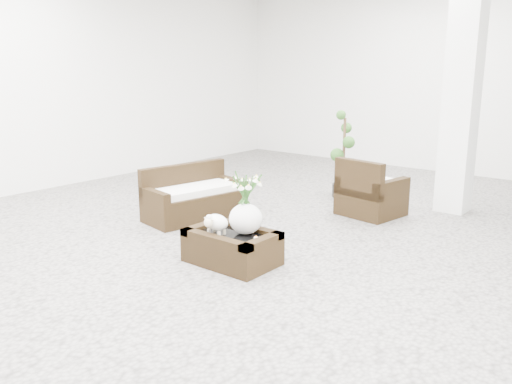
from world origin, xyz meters
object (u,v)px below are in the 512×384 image
Objects in this scene: loveseat at (195,193)px; armchair at (372,187)px; coffee_table at (232,248)px; topiary at (344,155)px.

armchair is at bearing -36.10° from loveseat.
topiary is (-0.57, 3.21, 0.50)m from coffee_table.
armchair is (0.25, 2.57, 0.24)m from coffee_table.
loveseat is at bearing -112.02° from topiary.
armchair is 0.60× the size of topiary.
armchair reaches higher than loveseat.
armchair is 2.39m from loveseat.
coffee_table is 1.15× the size of armchair.
topiary is at bearing -11.44° from loveseat.
loveseat reaches higher than coffee_table.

